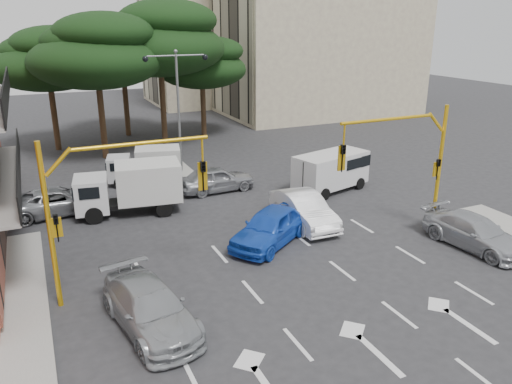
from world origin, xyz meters
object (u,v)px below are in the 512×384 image
box_truck_b (145,166)px  car_white_hatch (304,209)px  box_truck_a (130,189)px  street_lamp_center (178,90)px  car_silver_cross_a (58,201)px  car_silver_cross_b (216,179)px  car_silver_parked (475,232)px  car_blue_compact (270,227)px  car_silver_wagon (150,308)px  signal_mast_left (102,196)px  signal_mast_right (411,154)px  van_white (331,172)px

box_truck_b → car_white_hatch: bearing=-136.9°
box_truck_a → street_lamp_center: bearing=-28.3°
car_silver_cross_a → car_silver_cross_b: size_ratio=1.13×
car_white_hatch → car_silver_parked: bearing=-42.2°
car_blue_compact → car_silver_wagon: 7.73m
car_silver_cross_b → signal_mast_left: bearing=139.4°
signal_mast_right → car_silver_wagon: signal_mast_right is taller
car_silver_cross_a → van_white: (15.01, -2.67, 0.45)m
car_white_hatch → car_silver_wagon: car_white_hatch is taller
van_white → box_truck_a: box_truck_a is taller
car_silver_wagon → car_silver_cross_b: car_silver_cross_b is taller
car_silver_parked → box_truck_a: size_ratio=0.90×
signal_mast_left → box_truck_a: bearing=73.9°
street_lamp_center → signal_mast_right: bearing=-64.1°
car_white_hatch → car_silver_cross_b: car_white_hatch is taller
signal_mast_right → street_lamp_center: street_lamp_center is taller
car_silver_cross_a → box_truck_b: bearing=-63.9°
car_silver_cross_b → van_white: 6.77m
signal_mast_left → signal_mast_right: bearing=0.0°
signal_mast_right → van_white: size_ratio=1.31×
car_silver_cross_a → car_silver_parked: size_ratio=1.04×
car_silver_cross_b → van_white: size_ratio=0.97×
car_blue_compact → car_silver_cross_a: size_ratio=0.95×
car_silver_cross_b → box_truck_b: box_truck_b is taller
signal_mast_left → car_silver_parked: 15.94m
car_white_hatch → street_lamp_center: bearing=107.0°
street_lamp_center → box_truck_a: bearing=-126.9°
car_silver_cross_a → signal_mast_right: bearing=-128.4°
signal_mast_right → signal_mast_left: bearing=180.0°
car_white_hatch → car_silver_wagon: 10.56m
car_silver_parked → signal_mast_left: bearing=163.8°
box_truck_a → box_truck_b: size_ratio=1.21×
car_silver_wagon → box_truck_a: size_ratio=0.93×
car_silver_cross_a → car_white_hatch: bearing=-126.7°
signal_mast_right → car_white_hatch: 5.71m
car_silver_parked → box_truck_a: bearing=134.3°
signal_mast_left → car_silver_parked: signal_mast_left is taller
car_silver_cross_a → car_silver_cross_b: 8.79m
car_white_hatch → van_white: (4.04, 3.92, 0.36)m
street_lamp_center → box_truck_a: (-4.50, -6.00, -4.09)m
car_blue_compact → box_truck_a: bearing=-176.3°
car_silver_wagon → car_silver_cross_b: size_ratio=1.13×
car_silver_parked → box_truck_a: box_truck_a is taller
box_truck_b → car_silver_cross_a: bearing=135.2°
street_lamp_center → signal_mast_left: bearing=-115.9°
car_silver_parked → van_white: (-1.58, 9.35, 0.44)m
signal_mast_left → box_truck_a: (2.30, 8.01, -2.55)m
van_white → car_silver_wagon: bearing=-68.8°
signal_mast_right → car_silver_cross_b: size_ratio=1.35×
car_silver_wagon → box_truck_a: bearing=72.9°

